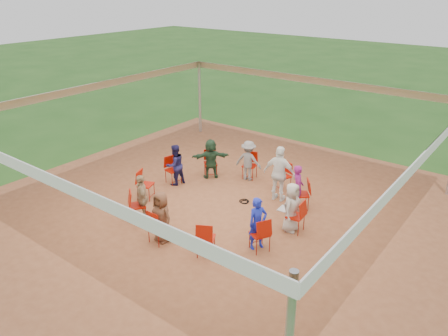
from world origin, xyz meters
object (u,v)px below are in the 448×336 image
Objects in this scene: chair_8 at (159,227)px; standing_person at (280,174)px; chair_0 at (295,216)px; person_seated_6 at (162,217)px; cable_coil at (244,201)px; chair_2 at (283,176)px; laptop at (286,207)px; person_seated_1 at (298,187)px; chair_7 at (138,206)px; chair_9 at (206,238)px; chair_1 at (301,194)px; person_seated_7 at (258,224)px; chair_6 at (146,185)px; chair_4 at (210,164)px; chair_10 at (260,234)px; person_seated_3 at (211,159)px; person_seated_5 at (142,198)px; person_seated_4 at (175,165)px; chair_5 at (173,170)px; person_seated_2 at (248,161)px; chair_3 at (250,166)px; person_seated_0 at (292,207)px.

standing_person is (1.18, 3.82, 0.41)m from chair_8.
chair_0 is 0.67× the size of person_seated_6.
cable_coil is (-0.73, -0.74, -0.84)m from standing_person.
chair_2 is 2.40× the size of laptop.
chair_7 is at bearing 98.40° from person_seated_1.
person_seated_6 reaches higher than chair_9.
chair_7 is 1.00× the size of chair_8.
chair_2 is (-1.06, 0.77, 0.00)m from chair_1.
standing_person is at bearing 47.37° from person_seated_7.
chair_6 is at bearing 130.91° from chair_9.
chair_1 is 2.90× the size of cable_coil.
chair_2 is at bearing 16.36° from chair_1.
chair_1 is 3.52m from chair_4.
chair_10 is at bearing 149.63° from person_seated_1.
person_seated_3 is at bearing 82.04° from chair_10.
person_seated_5 is 3.08m from cable_coil.
person_seated_6 is at bearing 49.09° from person_seated_4.
person_seated_1 is at bearing 158.49° from chair_2.
chair_6 is 0.67× the size of person_seated_3.
person_seated_4 is 2.39m from person_seated_5.
chair_2 is 3.44m from person_seated_4.
person_seated_4 is (0.12, -0.02, 0.23)m from chair_5.
person_seated_2 is at bearing 35.09° from chair_1.
chair_10 is at bearing 115.24° from person_seated_2.
person_seated_3 is at bearing 50.40° from chair_1.
chair_2 is 0.67× the size of person_seated_4.
person_seated_5 is at bearing 115.51° from laptop.
person_seated_4 reaches higher than cable_coil.
chair_5 is at bearing 149.63° from person_seated_5.
chair_4 is at bearing 32.73° from chair_2.
chair_2 is 1.00× the size of chair_3.
standing_person is (-1.26, 1.29, 0.41)m from chair_0.
person_seated_3 and person_seated_6 have the same top height.
person_seated_7 is at bearing 21.51° from chair_9.
chair_2 is at bearing 81.60° from person_seated_6.
chair_7 is at bearing 30.37° from person_seated_4.
person_seated_0 is at bearing 130.91° from person_seated_2.
person_seated_0 is at bearing 163.64° from person_seated_1.
person_seated_1 is (-0.09, -0.07, 0.23)m from chair_1.
chair_6 is at bearing 115.24° from person_seated_7.
person_seated_7 reaches higher than chair_6.
person_seated_4 is (-3.31, 2.46, 0.23)m from chair_9.
person_seated_5 reaches higher than chair_6.
chair_0 is at bearing 127.17° from standing_person.
person_seated_4 is (-2.04, 2.76, 0.23)m from chair_8.
chair_7 is 4.17m from standing_person.
chair_10 is at bearing 65.45° from chair_6.
chair_3 is 2.40× the size of laptop.
person_seated_3 is (0.58, 2.38, 0.23)m from chair_6.
laptop is (4.21, -0.25, -0.04)m from person_seated_4.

